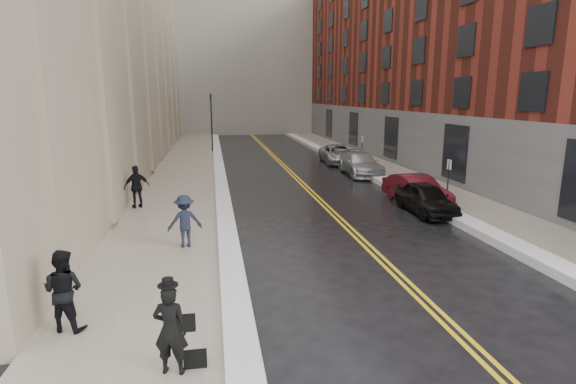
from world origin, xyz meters
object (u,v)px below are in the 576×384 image
object	(u,v)px
car_black	(426,198)
pedestrian_c	(137,187)
pedestrian_b	(185,221)
car_silver_near	(360,164)
pedestrian_a	(63,290)
car_silver_far	(338,154)
pedestrian_main	(171,330)
car_maroon	(416,190)

from	to	relation	value
car_black	pedestrian_c	xyz separation A→B (m)	(-12.46, 2.53, 0.43)
car_black	pedestrian_b	world-z (taller)	pedestrian_b
car_silver_near	pedestrian_a	bearing A→B (deg)	-123.38
pedestrian_a	pedestrian_b	distance (m)	5.56
car_silver_far	pedestrian_c	size ratio (longest dim) A/B	2.61
pedestrian_a	pedestrian_b	bearing A→B (deg)	-96.85
pedestrian_main	pedestrian_b	xyz separation A→B (m)	(-0.13, 7.06, 0.03)
pedestrian_main	pedestrian_c	xyz separation A→B (m)	(-2.50, 12.79, 0.10)
pedestrian_a	car_black	bearing A→B (deg)	-129.30
car_silver_near	car_silver_far	bearing A→B (deg)	91.32
car_black	pedestrian_c	size ratio (longest dim) A/B	2.06
pedestrian_b	car_silver_near	bearing A→B (deg)	-140.28
car_silver_near	car_maroon	bearing A→B (deg)	-88.27
pedestrian_a	pedestrian_c	size ratio (longest dim) A/B	0.94
car_maroon	pedestrian_a	size ratio (longest dim) A/B	2.34
car_silver_near	pedestrian_b	xyz separation A→B (m)	(-10.39, -12.96, 0.30)
pedestrian_main	pedestrian_a	bearing A→B (deg)	-27.51
pedestrian_b	car_maroon	bearing A→B (deg)	-166.79
car_black	car_silver_far	distance (m)	14.98
car_silver_far	pedestrian_a	xyz separation A→B (m)	(-12.64, -23.26, 0.35)
car_black	pedestrian_c	bearing A→B (deg)	168.47
car_maroon	car_silver_near	xyz separation A→B (m)	(-0.02, 8.15, 0.04)
pedestrian_a	pedestrian_b	xyz separation A→B (m)	(2.23, 5.09, -0.02)
pedestrian_main	car_silver_near	bearing A→B (deg)	-104.81
car_black	pedestrian_main	xyz separation A→B (m)	(-9.96, -10.25, 0.33)
car_maroon	pedestrian_main	distance (m)	15.70
pedestrian_main	pedestrian_b	bearing A→B (deg)	-76.61
car_black	pedestrian_a	size ratio (longest dim) A/B	2.19
car_silver_near	pedestrian_a	xyz separation A→B (m)	(-12.61, -18.05, 0.32)
pedestrian_main	pedestrian_a	distance (m)	3.07
car_maroon	pedestrian_b	xyz separation A→B (m)	(-10.41, -4.81, 0.34)
pedestrian_b	pedestrian_c	distance (m)	6.20
pedestrian_main	pedestrian_a	size ratio (longest dim) A/B	0.95
pedestrian_a	car_maroon	bearing A→B (deg)	-125.16
pedestrian_a	pedestrian_c	distance (m)	10.82
pedestrian_b	pedestrian_c	world-z (taller)	pedestrian_c
car_black	pedestrian_b	distance (m)	10.59
pedestrian_a	pedestrian_c	world-z (taller)	pedestrian_c
car_maroon	pedestrian_b	size ratio (longest dim) A/B	2.39
pedestrian_c	car_silver_near	bearing A→B (deg)	-173.33
car_silver_far	car_black	bearing A→B (deg)	-88.02
car_silver_far	pedestrian_b	xyz separation A→B (m)	(-10.41, -18.17, 0.33)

